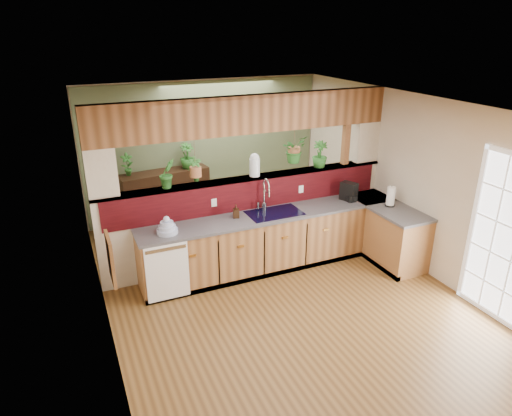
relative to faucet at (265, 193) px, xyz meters
name	(u,v)px	position (x,y,z in m)	size (l,w,h in m)	color
ground	(288,301)	(-0.16, -1.13, -1.18)	(4.60, 7.00, 0.01)	brown
ceiling	(294,110)	(-0.16, -1.13, 1.42)	(4.60, 7.00, 0.01)	brown
wall_back	(205,149)	(-0.16, 2.37, 0.12)	(4.60, 0.02, 2.60)	beige
wall_left	(101,247)	(-2.46, -1.13, 0.12)	(0.02, 7.00, 2.60)	beige
wall_right	(431,189)	(2.14, -1.13, 0.12)	(0.02, 7.00, 2.60)	beige
pass_through_partition	(251,189)	(-0.13, 0.22, 0.02)	(4.60, 0.21, 2.60)	beige
pass_through_ledge	(249,178)	(-0.16, 0.22, 0.19)	(4.60, 0.21, 0.04)	brown
header_beam	(249,114)	(-0.16, 0.22, 1.15)	(4.60, 0.15, 0.55)	brown
sage_backwall	(206,149)	(-0.16, 2.35, 0.12)	(4.55, 0.02, 2.55)	#586947
countertop	(311,236)	(0.67, -0.26, -0.73)	(4.14, 1.52, 0.90)	brown
dishwasher	(168,272)	(-1.64, -0.46, -0.72)	(0.58, 0.03, 0.82)	white
navy_sink	(274,218)	(0.09, -0.15, -0.35)	(0.82, 0.50, 0.18)	black
french_door	(504,241)	(2.11, -2.43, -0.13)	(0.06, 1.02, 2.16)	white
framed_print	(111,259)	(-2.44, -1.93, 0.37)	(0.04, 0.35, 0.45)	brown
faucet	(265,193)	(0.00, 0.00, 0.00)	(0.22, 0.22, 0.51)	#B7B7B2
dish_stack	(167,228)	(-1.55, -0.21, -0.20)	(0.29, 0.29, 0.25)	#AAB6DB
soap_dispenser	(236,211)	(-0.50, -0.08, -0.18)	(0.09, 0.09, 0.20)	#372214
coffee_maker	(349,192)	(1.41, -0.15, -0.14)	(0.16, 0.26, 0.29)	black
paper_towel	(391,197)	(1.85, -0.62, -0.13)	(0.15, 0.15, 0.33)	black
glass_jar	(255,165)	(-0.07, 0.22, 0.39)	(0.16, 0.16, 0.35)	silver
ledge_plant_left	(167,173)	(-1.40, 0.22, 0.42)	(0.23, 0.19, 0.42)	#225A1F
ledge_plant_right	(320,154)	(1.06, 0.22, 0.43)	(0.24, 0.24, 0.42)	#225A1F
hanging_plant_a	(195,161)	(-0.99, 0.22, 0.55)	(0.20, 0.17, 0.55)	brown
hanging_plant_b	(294,138)	(0.59, 0.22, 0.73)	(0.47, 0.44, 0.53)	brown
shelving_console	(166,199)	(-1.05, 2.12, -0.68)	(1.63, 0.43, 1.09)	black
shelf_plant_a	(127,164)	(-1.68, 2.12, 0.07)	(0.21, 0.14, 0.40)	#225A1F
shelf_plant_b	(187,156)	(-0.60, 2.12, 0.10)	(0.26, 0.26, 0.47)	#225A1F
floor_plant	(276,202)	(0.91, 1.44, -0.79)	(0.69, 0.60, 0.77)	#225A1F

